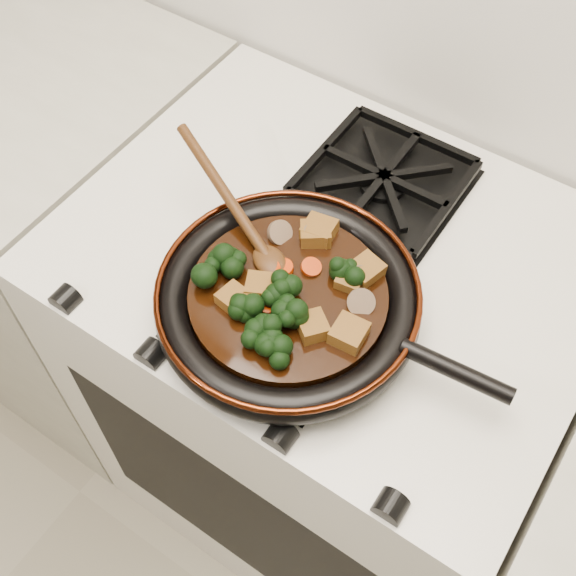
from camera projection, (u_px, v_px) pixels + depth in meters
The scene contains 31 objects.
stove at pixel (321, 390), 1.40m from camera, with size 0.76×0.60×0.90m, color white.
burner_grate_front at pixel (278, 311), 0.95m from camera, with size 0.23×0.23×0.03m, color black, non-canonical shape.
burner_grate_back at pixel (383, 181), 1.08m from camera, with size 0.23×0.23×0.03m, color black, non-canonical shape.
skillet at pixel (289, 300), 0.92m from camera, with size 0.47×0.34×0.05m.
braising_sauce at pixel (288, 297), 0.92m from camera, with size 0.25×0.25×0.02m, color black.
tofu_cube_0 at pixel (312, 327), 0.87m from camera, with size 0.04×0.03×0.02m, color brown.
tofu_cube_1 at pixel (350, 279), 0.91m from camera, with size 0.04×0.03×0.02m, color brown.
tofu_cube_2 at pixel (235, 300), 0.89m from camera, with size 0.04×0.03×0.02m, color brown.
tofu_cube_3 at pixel (316, 234), 0.95m from camera, with size 0.04×0.04×0.02m, color brown.
tofu_cube_4 at pixel (262, 288), 0.90m from camera, with size 0.04×0.04×0.02m, color brown.
tofu_cube_5 at pixel (349, 334), 0.87m from camera, with size 0.04×0.04×0.02m, color brown.
tofu_cube_6 at pixel (319, 230), 0.96m from camera, with size 0.04×0.04×0.02m, color brown.
tofu_cube_7 at pixel (365, 271), 0.92m from camera, with size 0.04×0.04×0.02m, color brown.
broccoli_floret_0 at pixel (290, 317), 0.87m from camera, with size 0.06×0.06×0.06m, color black, non-canonical shape.
broccoli_floret_1 at pixel (248, 307), 0.89m from camera, with size 0.06×0.06×0.05m, color black, non-canonical shape.
broccoli_floret_2 at pixel (229, 261), 0.93m from camera, with size 0.06×0.06×0.05m, color black, non-canonical shape.
broccoli_floret_3 at pixel (277, 347), 0.86m from camera, with size 0.06×0.06×0.05m, color black, non-canonical shape.
broccoli_floret_4 at pixel (349, 272), 0.92m from camera, with size 0.06×0.06×0.05m, color black, non-canonical shape.
broccoli_floret_5 at pixel (210, 276), 0.91m from camera, with size 0.06×0.06×0.06m, color black, non-canonical shape.
broccoli_floret_6 at pixel (284, 296), 0.89m from camera, with size 0.06×0.06×0.06m, color black, non-canonical shape.
broccoli_floret_7 at pixel (248, 303), 0.89m from camera, with size 0.06×0.06×0.05m, color black, non-canonical shape.
broccoli_floret_8 at pixel (265, 338), 0.86m from camera, with size 0.06×0.06×0.05m, color black, non-canonical shape.
carrot_coin_0 at pixel (267, 303), 0.90m from camera, with size 0.03×0.03×0.01m, color red.
carrot_coin_1 at pixel (311, 267), 0.93m from camera, with size 0.03×0.03×0.01m, color red.
carrot_coin_2 at pixel (271, 270), 0.92m from camera, with size 0.03×0.03×0.01m, color red.
carrot_coin_3 at pixel (281, 268), 0.93m from camera, with size 0.03×0.03×0.01m, color red.
mushroom_slice_0 at pixel (359, 277), 0.92m from camera, with size 0.03×0.03×0.01m, color brown.
mushroom_slice_1 at pixel (361, 302), 0.89m from camera, with size 0.04×0.04×0.01m, color brown.
mushroom_slice_2 at pixel (311, 235), 0.95m from camera, with size 0.03×0.03×0.01m, color brown.
mushroom_slice_3 at pixel (280, 233), 0.96m from camera, with size 0.03×0.03×0.01m, color brown.
wooden_spoon at pixel (244, 221), 0.95m from camera, with size 0.15×0.08×0.23m.
Camera 1 is at (0.30, 1.13, 1.71)m, focal length 45.00 mm.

